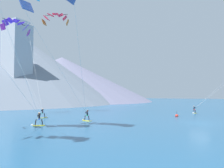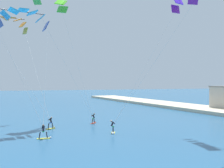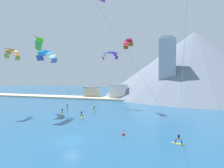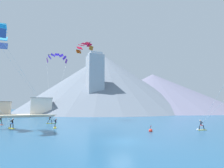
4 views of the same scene
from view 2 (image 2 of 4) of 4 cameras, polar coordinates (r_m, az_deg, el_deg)
kitesurfer_near_lead at (r=48.70m, az=-3.33°, el=-6.65°), size 1.60×1.41×1.67m
kitesurfer_near_trail at (r=39.25m, az=0.14°, el=-8.30°), size 1.75×1.09×1.73m
kitesurfer_mid_center at (r=36.51m, az=-12.11°, el=-8.99°), size 0.61×1.77×1.73m
kitesurfer_far_left at (r=43.81m, az=-10.98°, el=-7.36°), size 1.37×1.63×1.77m
parafoil_kite_mid_center at (r=45.59m, az=-15.92°, el=11.72°), size 10.30×7.21×15.18m
parafoil_kite_far_left at (r=55.77m, az=-17.92°, el=10.47°), size 13.77×6.75×15.99m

